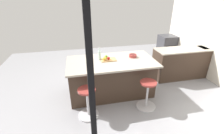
{
  "coord_description": "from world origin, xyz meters",
  "views": [
    {
      "loc": [
        0.96,
        3.52,
        2.4
      ],
      "look_at": [
        0.21,
        0.16,
        0.79
      ],
      "focal_mm": 25.68,
      "sensor_mm": 36.0,
      "label": 1
    }
  ],
  "objects": [
    {
      "name": "kitchen_island",
      "position": [
        0.21,
        0.06,
        0.47
      ],
      "size": [
        2.08,
        1.12,
        0.92
      ],
      "color": "#38281E",
      "rests_on": "ground_plane"
    },
    {
      "name": "cutting_board",
      "position": [
        0.27,
        0.04,
        0.93
      ],
      "size": [
        0.36,
        0.24,
        0.02
      ],
      "primitive_type": "cube",
      "color": "tan",
      "rests_on": "kitchen_island"
    },
    {
      "name": "window_panel_rear",
      "position": [
        -0.0,
        2.41,
        1.25
      ],
      "size": [
        5.74,
        0.12,
        2.94
      ],
      "color": "silver",
      "rests_on": "ground_plane"
    },
    {
      "name": "stool_middle",
      "position": [
        0.86,
        0.8,
        0.31
      ],
      "size": [
        0.44,
        0.44,
        0.66
      ],
      "color": "#B7B7BC",
      "rests_on": "ground_plane"
    },
    {
      "name": "apple_green",
      "position": [
        0.31,
        -0.04,
        0.98
      ],
      "size": [
        0.08,
        0.08,
        0.08
      ],
      "primitive_type": "sphere",
      "color": "#609E2D",
      "rests_on": "cutting_board"
    },
    {
      "name": "interior_partition_left",
      "position": [
        -2.87,
        0.0,
        1.47
      ],
      "size": [
        0.15,
        4.82,
        2.94
      ],
      "color": "silver",
      "rests_on": "ground_plane"
    },
    {
      "name": "oven_range",
      "position": [
        -2.52,
        -2.0,
        0.43
      ],
      "size": [
        0.6,
        0.61,
        0.87
      ],
      "color": "#38383D",
      "rests_on": "ground_plane"
    },
    {
      "name": "sink_cabinet",
      "position": [
        -2.52,
        -0.37,
        0.45
      ],
      "size": [
        2.56,
        0.6,
        1.18
      ],
      "color": "#38281E",
      "rests_on": "ground_plane"
    },
    {
      "name": "apple_yellow",
      "position": [
        0.37,
        0.08,
        0.99
      ],
      "size": [
        0.09,
        0.09,
        0.09
      ],
      "primitive_type": "sphere",
      "color": "gold",
      "rests_on": "cutting_board"
    },
    {
      "name": "stool_by_window",
      "position": [
        -0.45,
        0.8,
        0.31
      ],
      "size": [
        0.44,
        0.44,
        0.66
      ],
      "color": "#B7B7BC",
      "rests_on": "ground_plane"
    },
    {
      "name": "fruit_bowl",
      "position": [
        -0.36,
        -0.01,
        0.96
      ],
      "size": [
        0.19,
        0.19,
        0.07
      ],
      "color": "#993833",
      "rests_on": "kitchen_island"
    },
    {
      "name": "water_bottle",
      "position": [
        0.47,
        -0.02,
        1.05
      ],
      "size": [
        0.06,
        0.06,
        0.31
      ],
      "color": "silver",
      "rests_on": "kitchen_island"
    },
    {
      "name": "ground_plane",
      "position": [
        0.0,
        0.0,
        0.0
      ],
      "size": [
        7.46,
        7.46,
        0.0
      ],
      "primitive_type": "plane",
      "color": "gray"
    },
    {
      "name": "apple_red",
      "position": [
        0.27,
        0.07,
        0.98
      ],
      "size": [
        0.07,
        0.07,
        0.07
      ],
      "primitive_type": "sphere",
      "color": "red",
      "rests_on": "cutting_board"
    }
  ]
}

